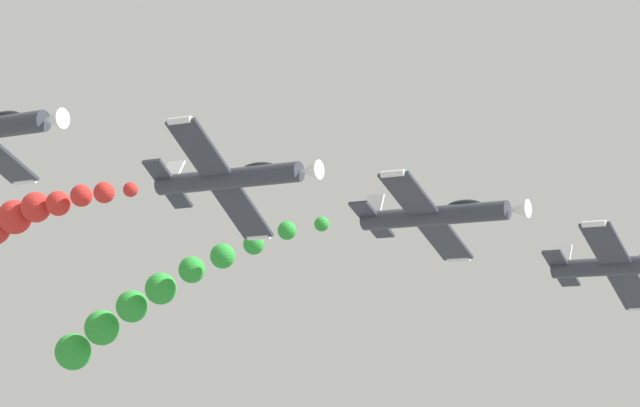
% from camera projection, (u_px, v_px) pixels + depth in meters
% --- Properties ---
extents(airplane_lead, '(8.61, 10.35, 4.81)m').
position_uv_depth(airplane_lead, '(628.00, 265.00, 82.52)').
color(airplane_lead, '#333842').
extents(airplane_left_inner, '(8.83, 10.35, 4.34)m').
position_uv_depth(airplane_left_inner, '(437.00, 215.00, 78.73)').
color(airplane_left_inner, '#333842').
extents(smoke_trail_left_inner, '(2.43, 20.85, 8.80)m').
position_uv_depth(smoke_trail_left_inner, '(136.00, 309.00, 89.20)').
color(smoke_trail_left_inner, green).
extents(airplane_right_inner, '(8.06, 10.35, 5.74)m').
position_uv_depth(airplane_right_inner, '(231.00, 178.00, 74.49)').
color(airplane_right_inner, '#333842').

